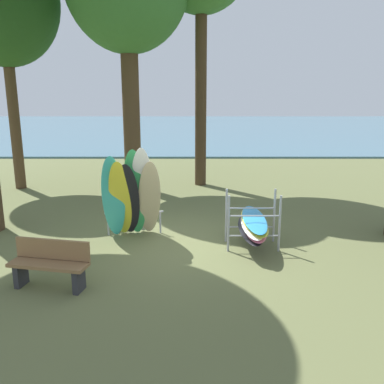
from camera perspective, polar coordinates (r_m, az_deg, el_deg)
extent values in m
plane|color=#60663D|center=(9.42, -2.42, -7.32)|extent=(80.00, 80.00, 0.00)
cube|color=#477084|center=(39.29, -0.43, 8.88)|extent=(80.00, 36.00, 0.10)
cylinder|color=#4C3823|center=(15.72, -23.25, 9.64)|extent=(0.37, 0.37, 5.11)
ellipsoid|color=#234C1E|center=(15.96, -24.60, 22.97)|extent=(3.63, 3.63, 4.18)
cylinder|color=#42301E|center=(15.03, 1.44, 13.93)|extent=(0.41, 0.41, 6.86)
cylinder|color=#4C3823|center=(14.57, -8.24, 11.42)|extent=(0.59, 0.59, 5.65)
ellipsoid|color=#38B2AD|center=(9.58, -10.66, -0.75)|extent=(0.58, 0.78, 2.04)
ellipsoid|color=yellow|center=(9.59, -9.66, -1.02)|extent=(0.57, 0.96, 1.94)
ellipsoid|color=black|center=(9.61, -8.67, -1.15)|extent=(0.58, 0.95, 1.87)
ellipsoid|color=#339E56|center=(9.58, -7.71, -0.21)|extent=(0.57, 0.89, 2.18)
ellipsoid|color=white|center=(9.59, -6.73, -0.04)|extent=(0.63, 1.04, 2.22)
ellipsoid|color=#C6B289|center=(9.64, -5.72, -0.90)|extent=(0.66, 0.92, 1.91)
cylinder|color=#9EA0A5|center=(10.13, -11.36, -4.39)|extent=(0.04, 0.04, 0.55)
cylinder|color=#9EA0A5|center=(10.10, -4.23, -4.21)|extent=(0.04, 0.04, 0.55)
cylinder|color=#9EA0A5|center=(10.01, -7.85, -2.81)|extent=(1.41, 0.21, 0.04)
cylinder|color=#9EA0A5|center=(8.88, 5.27, -4.41)|extent=(0.05, 0.05, 1.25)
cylinder|color=#9EA0A5|center=(9.04, 12.25, -4.33)|extent=(0.05, 0.05, 1.25)
cylinder|color=#9EA0A5|center=(9.45, 4.96, -3.27)|extent=(0.05, 0.05, 1.25)
cylinder|color=#9EA0A5|center=(9.60, 11.52, -3.23)|extent=(0.05, 0.05, 1.25)
cylinder|color=#9EA0A5|center=(9.03, 8.73, -6.04)|extent=(1.10, 0.04, 0.04)
cylinder|color=#9EA0A5|center=(8.89, 8.83, -3.31)|extent=(1.10, 0.04, 0.04)
cylinder|color=#9EA0A5|center=(9.59, 8.21, -4.83)|extent=(1.10, 0.04, 0.04)
cylinder|color=#9EA0A5|center=(9.46, 8.30, -2.24)|extent=(1.10, 0.04, 0.04)
ellipsoid|color=black|center=(9.29, 8.24, -5.14)|extent=(0.53, 2.11, 0.06)
ellipsoid|color=pink|center=(9.28, 8.84, -4.78)|extent=(0.62, 2.13, 0.06)
ellipsoid|color=white|center=(9.26, 8.58, -4.43)|extent=(0.59, 2.12, 0.06)
ellipsoid|color=yellow|center=(9.25, 8.79, -4.07)|extent=(0.54, 2.11, 0.06)
ellipsoid|color=#2D8ED1|center=(9.23, 8.80, -3.72)|extent=(0.55, 2.11, 0.06)
cube|color=#2D2D33|center=(8.07, -22.46, -10.49)|extent=(0.16, 0.33, 0.42)
cube|color=#2D2D33|center=(7.53, -15.23, -11.69)|extent=(0.16, 0.33, 0.42)
cube|color=olive|center=(7.69, -19.12, -9.46)|extent=(1.45, 0.68, 0.06)
cube|color=olive|center=(7.75, -18.57, -7.48)|extent=(1.38, 0.34, 0.36)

